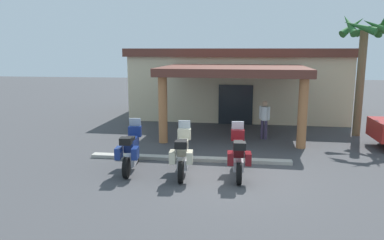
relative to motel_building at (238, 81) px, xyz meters
name	(u,v)px	position (x,y,z in m)	size (l,w,h in m)	color
ground_plane	(231,176)	(-0.09, -11.22, -2.05)	(80.00, 80.00, 0.00)	#424244
motel_building	(238,81)	(0.00, 0.00, 0.00)	(12.49, 11.36, 3.99)	beige
motorcycle_blue	(131,150)	(-3.39, -11.05, -1.35)	(0.74, 2.21, 1.61)	black
motorcycle_cream	(183,153)	(-1.63, -11.26, -1.35)	(0.73, 2.21, 1.61)	black
motorcycle_maroon	(238,155)	(0.12, -11.18, -1.35)	(0.72, 2.21, 1.61)	black
pedestrian	(264,117)	(1.23, -5.99, -1.05)	(0.46, 0.33, 1.72)	#3F334C
palm_tree_near_portico	(363,47)	(5.54, -4.76, 2.01)	(2.24, 2.30, 5.59)	brown
curb_strip	(189,159)	(-1.63, -9.68, -1.99)	(7.26, 0.36, 0.12)	#ADA89E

